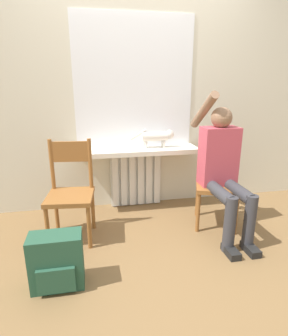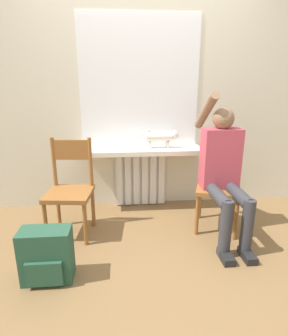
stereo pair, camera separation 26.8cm
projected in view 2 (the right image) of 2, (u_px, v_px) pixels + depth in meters
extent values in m
plane|color=brown|center=(151.00, 263.00, 2.23)|extent=(12.00, 12.00, 0.00)
cube|color=beige|center=(139.00, 85.00, 3.00)|extent=(7.00, 0.06, 2.70)
cube|color=silver|center=(140.00, 178.00, 3.24)|extent=(0.58, 0.05, 0.64)
cube|color=silver|center=(119.00, 179.00, 3.18)|extent=(0.07, 0.03, 0.62)
cube|color=silver|center=(128.00, 179.00, 3.19)|extent=(0.07, 0.03, 0.62)
cube|color=silver|center=(136.00, 179.00, 3.19)|extent=(0.07, 0.03, 0.62)
cube|color=silver|center=(145.00, 179.00, 3.20)|extent=(0.07, 0.03, 0.62)
cube|color=silver|center=(153.00, 178.00, 3.21)|extent=(0.07, 0.03, 0.62)
cube|color=silver|center=(161.00, 178.00, 3.22)|extent=(0.07, 0.03, 0.62)
cube|color=white|center=(141.00, 151.00, 3.02)|extent=(1.32, 0.31, 0.05)
cube|color=white|center=(140.00, 83.00, 2.96)|extent=(1.27, 0.01, 1.36)
cube|color=brown|center=(69.00, 194.00, 2.54)|extent=(0.44, 0.44, 0.04)
cylinder|color=brown|center=(46.00, 224.00, 2.44)|extent=(0.04, 0.04, 0.39)
cylinder|color=brown|center=(85.00, 225.00, 2.43)|extent=(0.04, 0.04, 0.39)
cylinder|color=brown|center=(58.00, 207.00, 2.77)|extent=(0.04, 0.04, 0.39)
cylinder|color=brown|center=(93.00, 208.00, 2.76)|extent=(0.04, 0.04, 0.39)
cylinder|color=brown|center=(54.00, 162.00, 2.63)|extent=(0.04, 0.04, 0.47)
cylinder|color=brown|center=(90.00, 162.00, 2.63)|extent=(0.04, 0.04, 0.47)
cube|color=brown|center=(71.00, 150.00, 2.60)|extent=(0.36, 0.06, 0.19)
cube|color=brown|center=(218.00, 189.00, 2.66)|extent=(0.51, 0.51, 0.04)
cylinder|color=brown|center=(197.00, 215.00, 2.60)|extent=(0.04, 0.04, 0.39)
cylinder|color=brown|center=(236.00, 220.00, 2.52)|extent=(0.04, 0.04, 0.39)
cylinder|color=brown|center=(200.00, 201.00, 2.92)|extent=(0.04, 0.04, 0.39)
cylinder|color=brown|center=(235.00, 204.00, 2.83)|extent=(0.04, 0.04, 0.39)
cylinder|color=brown|center=(203.00, 157.00, 2.79)|extent=(0.04, 0.04, 0.47)
cylinder|color=brown|center=(239.00, 160.00, 2.70)|extent=(0.04, 0.04, 0.47)
cube|color=brown|center=(222.00, 147.00, 2.71)|extent=(0.34, 0.15, 0.19)
cylinder|color=#333338|center=(217.00, 195.00, 2.43)|extent=(0.11, 0.48, 0.11)
cylinder|color=#333338|center=(237.00, 194.00, 2.44)|extent=(0.11, 0.48, 0.11)
cylinder|color=#333338|center=(225.00, 229.00, 2.26)|extent=(0.10, 0.10, 0.49)
cylinder|color=#333338|center=(247.00, 228.00, 2.27)|extent=(0.10, 0.10, 0.49)
cube|color=black|center=(226.00, 257.00, 2.26)|extent=(0.09, 0.20, 0.06)
cube|color=black|center=(247.00, 255.00, 2.28)|extent=(0.09, 0.20, 0.06)
cube|color=#B74251|center=(220.00, 158.00, 2.59)|extent=(0.34, 0.20, 0.55)
sphere|color=#846047|center=(223.00, 119.00, 2.48)|extent=(0.19, 0.19, 0.19)
cylinder|color=#846047|center=(206.00, 111.00, 2.59)|extent=(0.08, 0.50, 0.38)
cylinder|color=#B74251|center=(238.00, 162.00, 2.57)|extent=(0.08, 0.08, 0.44)
cylinder|color=silver|center=(159.00, 137.00, 3.02)|extent=(0.28, 0.10, 0.10)
sphere|color=silver|center=(174.00, 135.00, 3.03)|extent=(0.10, 0.10, 0.10)
cone|color=silver|center=(175.00, 131.00, 2.99)|extent=(0.03, 0.03, 0.03)
cone|color=silver|center=(174.00, 131.00, 3.04)|extent=(0.03, 0.03, 0.03)
cylinder|color=silver|center=(168.00, 145.00, 3.02)|extent=(0.03, 0.03, 0.07)
cylinder|color=silver|center=(167.00, 144.00, 3.07)|extent=(0.03, 0.03, 0.07)
cylinder|color=silver|center=(150.00, 145.00, 3.01)|extent=(0.03, 0.03, 0.07)
cylinder|color=silver|center=(149.00, 144.00, 3.06)|extent=(0.03, 0.03, 0.07)
cylinder|color=silver|center=(142.00, 135.00, 2.99)|extent=(0.18, 0.03, 0.12)
cube|color=#234C38|center=(47.00, 255.00, 2.00)|extent=(0.36, 0.19, 0.40)
cube|color=#234C38|center=(44.00, 274.00, 1.92)|extent=(0.25, 0.03, 0.18)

